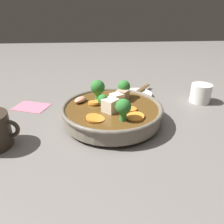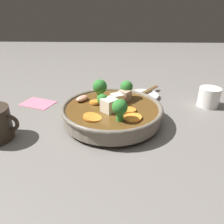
{
  "view_description": "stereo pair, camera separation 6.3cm",
  "coord_description": "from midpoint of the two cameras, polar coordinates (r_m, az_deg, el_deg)",
  "views": [
    {
      "loc": [
        -0.04,
        -0.56,
        0.31
      ],
      "look_at": [
        0.0,
        0.0,
        0.03
      ],
      "focal_mm": 35.0,
      "sensor_mm": 36.0,
      "label": 1
    },
    {
      "loc": [
        0.02,
        -0.56,
        0.31
      ],
      "look_at": [
        0.0,
        0.0,
        0.03
      ],
      "focal_mm": 35.0,
      "sensor_mm": 36.0,
      "label": 2
    }
  ],
  "objects": [
    {
      "name": "tea_cup",
      "position": [
        0.81,
        26.06,
        3.52
      ],
      "size": [
        0.07,
        0.07,
        0.06
      ],
      "color": "white",
      "rests_on": "ground_plane"
    },
    {
      "name": "ground_plane",
      "position": [
        0.64,
        2.8,
        -2.74
      ],
      "size": [
        3.0,
        3.0,
        0.0
      ],
      "primitive_type": "plane",
      "color": "slate"
    },
    {
      "name": "stirfry_bowl",
      "position": [
        0.62,
        2.86,
        0.25
      ],
      "size": [
        0.29,
        0.29,
        0.11
      ],
      "color": "slate",
      "rests_on": "ground_plane"
    },
    {
      "name": "side_saucer",
      "position": [
        0.82,
        10.23,
        4.2
      ],
      "size": [
        0.12,
        0.12,
        0.01
      ],
      "color": "white",
      "rests_on": "ground_plane"
    },
    {
      "name": "chopsticks_pair",
      "position": [
        0.82,
        10.28,
        4.82
      ],
      "size": [
        0.13,
        0.17,
        0.01
      ],
      "color": "olive",
      "rests_on": "side_saucer"
    },
    {
      "name": "napkin",
      "position": [
        0.79,
        -16.66,
        2.18
      ],
      "size": [
        0.13,
        0.11,
        0.0
      ],
      "color": "#D16B84",
      "rests_on": "ground_plane"
    }
  ]
}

